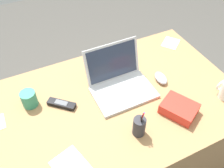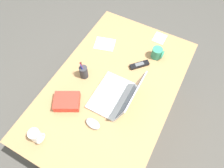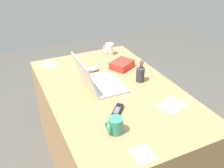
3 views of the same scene
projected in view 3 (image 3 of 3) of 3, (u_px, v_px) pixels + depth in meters
name	position (u px, v px, depth m)	size (l,w,h in m)	color
ground_plane	(112.00, 163.00, 2.20)	(6.00, 6.00, 0.00)	#4C4944
desk	(112.00, 130.00, 2.02)	(1.45, 0.91, 0.75)	#A87C4F
laptop	(98.00, 81.00, 1.84)	(0.35, 0.30, 0.24)	silver
computer_mouse	(92.00, 69.00, 2.07)	(0.06, 0.11, 0.04)	silver
coffee_mug_white	(109.00, 49.00, 2.35)	(0.07, 0.09, 0.10)	white
coffee_mug_tall	(115.00, 126.00, 1.40)	(0.08, 0.10, 0.09)	#338C6B
cordless_phone	(117.00, 112.00, 1.57)	(0.15, 0.14, 0.03)	black
pen_holder	(140.00, 75.00, 1.91)	(0.06, 0.06, 0.17)	#333338
snack_bag	(122.00, 65.00, 2.12)	(0.14, 0.18, 0.06)	red
paper_note_near_laptop	(49.00, 64.00, 2.19)	(0.13, 0.10, 0.00)	white
paper_note_left	(172.00, 105.00, 1.66)	(0.14, 0.17, 0.00)	white
paper_note_right	(143.00, 154.00, 1.28)	(0.12, 0.10, 0.00)	white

